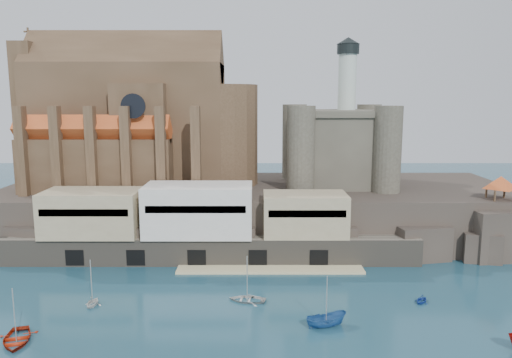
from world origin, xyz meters
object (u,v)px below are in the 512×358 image
at_px(castle_keep, 337,144).
at_px(pavilion, 501,184).
at_px(boat_0, 17,342).
at_px(boat_2, 326,326).
at_px(church, 138,124).

bearing_deg(castle_keep, pavilion, -30.18).
xyz_separation_m(pavilion, boat_0, (-69.61, -31.82, -12.73)).
relative_size(pavilion, boat_0, 1.03).
height_order(castle_keep, pavilion, castle_keep).
bearing_deg(boat_0, castle_keep, 30.41).
bearing_deg(castle_keep, boat_2, -100.31).
bearing_deg(boat_0, boat_2, -10.40).
height_order(pavilion, boat_0, pavilion).
bearing_deg(castle_keep, boat_0, -132.97).
height_order(church, boat_2, church).
xyz_separation_m(castle_keep, boat_0, (-43.68, -46.89, -18.31)).
distance_m(church, boat_2, 58.77).
xyz_separation_m(castle_keep, boat_2, (-7.82, -42.98, -18.31)).
xyz_separation_m(church, boat_2, (32.39, -43.76, -22.13)).
xyz_separation_m(church, castle_keep, (40.21, -0.78, -3.81)).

